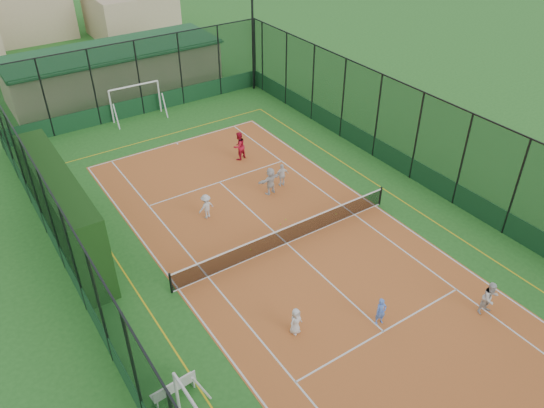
{
  "coord_description": "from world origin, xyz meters",
  "views": [
    {
      "loc": [
        -11.18,
        -15.54,
        15.39
      ],
      "look_at": [
        0.26,
        1.62,
        1.2
      ],
      "focal_mm": 35.0,
      "sensor_mm": 36.0,
      "label": 1
    }
  ],
  "objects_px": {
    "floodlight_ne": "(253,33)",
    "child_far_right": "(282,175)",
    "child_far_back": "(270,181)",
    "child_near_right": "(490,298)",
    "white_bench": "(173,387)",
    "child_near_mid": "(381,311)",
    "child_near_left": "(296,321)",
    "clubhouse": "(115,69)",
    "coach": "(239,146)",
    "child_far_left": "(206,206)",
    "futsal_goal_far": "(136,102)"
  },
  "relations": [
    {
      "from": "floodlight_ne",
      "to": "child_near_mid",
      "type": "xyz_separation_m",
      "value": [
        -8.43,
        -22.57,
        -3.51
      ]
    },
    {
      "from": "floodlight_ne",
      "to": "child_far_left",
      "type": "xyz_separation_m",
      "value": [
        -10.7,
        -12.72,
        -3.46
      ]
    },
    {
      "from": "child_near_right",
      "to": "white_bench",
      "type": "bearing_deg",
      "value": 174.43
    },
    {
      "from": "coach",
      "to": "white_bench",
      "type": "bearing_deg",
      "value": 36.62
    },
    {
      "from": "child_near_right",
      "to": "child_far_right",
      "type": "relative_size",
      "value": 1.13
    },
    {
      "from": "white_bench",
      "to": "child_near_right",
      "type": "xyz_separation_m",
      "value": [
        11.89,
        -3.34,
        0.31
      ]
    },
    {
      "from": "floodlight_ne",
      "to": "white_bench",
      "type": "distance_m",
      "value": 27.02
    },
    {
      "from": "clubhouse",
      "to": "child_far_back",
      "type": "xyz_separation_m",
      "value": [
        1.72,
        -18.04,
        -0.81
      ]
    },
    {
      "from": "child_near_left",
      "to": "child_far_back",
      "type": "height_order",
      "value": "child_far_back"
    },
    {
      "from": "child_far_back",
      "to": "coach",
      "type": "relative_size",
      "value": 0.89
    },
    {
      "from": "child_far_back",
      "to": "child_near_right",
      "type": "bearing_deg",
      "value": 93.67
    },
    {
      "from": "floodlight_ne",
      "to": "clubhouse",
      "type": "bearing_deg",
      "value": 147.88
    },
    {
      "from": "child_far_right",
      "to": "coach",
      "type": "relative_size",
      "value": 0.77
    },
    {
      "from": "white_bench",
      "to": "child_far_right",
      "type": "relative_size",
      "value": 1.19
    },
    {
      "from": "child_near_mid",
      "to": "child_far_back",
      "type": "distance_m",
      "value": 10.05
    },
    {
      "from": "white_bench",
      "to": "coach",
      "type": "bearing_deg",
      "value": 47.38
    },
    {
      "from": "child_near_mid",
      "to": "child_near_right",
      "type": "distance_m",
      "value": 4.36
    },
    {
      "from": "white_bench",
      "to": "child_far_back",
      "type": "distance_m",
      "value": 12.77
    },
    {
      "from": "floodlight_ne",
      "to": "child_far_right",
      "type": "relative_size",
      "value": 6.31
    },
    {
      "from": "child_near_mid",
      "to": "child_near_right",
      "type": "bearing_deg",
      "value": -13.01
    },
    {
      "from": "child_near_right",
      "to": "child_far_left",
      "type": "distance_m",
      "value": 13.3
    },
    {
      "from": "floodlight_ne",
      "to": "coach",
      "type": "height_order",
      "value": "floodlight_ne"
    },
    {
      "from": "white_bench",
      "to": "futsal_goal_far",
      "type": "height_order",
      "value": "futsal_goal_far"
    },
    {
      "from": "child_far_left",
      "to": "child_far_right",
      "type": "xyz_separation_m",
      "value": [
        4.75,
        0.36,
        0.0
      ]
    },
    {
      "from": "floodlight_ne",
      "to": "child_far_back",
      "type": "height_order",
      "value": "floodlight_ne"
    },
    {
      "from": "futsal_goal_far",
      "to": "child_far_right",
      "type": "xyz_separation_m",
      "value": [
        3.19,
        -12.48,
        -0.44
      ]
    },
    {
      "from": "white_bench",
      "to": "child_near_mid",
      "type": "distance_m",
      "value": 8.1
    },
    {
      "from": "floodlight_ne",
      "to": "child_near_left",
      "type": "xyz_separation_m",
      "value": [
        -11.4,
        -21.15,
        -3.53
      ]
    },
    {
      "from": "clubhouse",
      "to": "child_near_mid",
      "type": "relative_size",
      "value": 12.58
    },
    {
      "from": "futsal_goal_far",
      "to": "child_near_left",
      "type": "xyz_separation_m",
      "value": [
        -2.26,
        -21.27,
        -0.51
      ]
    },
    {
      "from": "child_near_right",
      "to": "child_far_left",
      "type": "bearing_deg",
      "value": 127.85
    },
    {
      "from": "futsal_goal_far",
      "to": "child_near_left",
      "type": "relative_size",
      "value": 2.93
    },
    {
      "from": "floodlight_ne",
      "to": "child_near_left",
      "type": "height_order",
      "value": "floodlight_ne"
    },
    {
      "from": "clubhouse",
      "to": "child_far_right",
      "type": "relative_size",
      "value": 11.62
    },
    {
      "from": "child_near_mid",
      "to": "clubhouse",
      "type": "bearing_deg",
      "value": 103.45
    },
    {
      "from": "white_bench",
      "to": "coach",
      "type": "distance_m",
      "value": 16.07
    },
    {
      "from": "child_near_left",
      "to": "child_near_right",
      "type": "distance_m",
      "value": 7.65
    },
    {
      "from": "clubhouse",
      "to": "child_near_left",
      "type": "xyz_separation_m",
      "value": [
        -2.8,
        -26.55,
        -0.98
      ]
    },
    {
      "from": "child_near_mid",
      "to": "coach",
      "type": "bearing_deg",
      "value": 94.76
    },
    {
      "from": "child_near_mid",
      "to": "white_bench",
      "type": "bearing_deg",
      "value": -177.02
    },
    {
      "from": "floodlight_ne",
      "to": "child_near_left",
      "type": "distance_m",
      "value": 24.29
    },
    {
      "from": "coach",
      "to": "child_near_left",
      "type": "bearing_deg",
      "value": 53.43
    },
    {
      "from": "floodlight_ne",
      "to": "white_bench",
      "type": "xyz_separation_m",
      "value": [
        -16.4,
        -21.15,
        -3.69
      ]
    },
    {
      "from": "clubhouse",
      "to": "coach",
      "type": "bearing_deg",
      "value": -80.98
    },
    {
      "from": "white_bench",
      "to": "child_near_left",
      "type": "distance_m",
      "value": 5.0
    },
    {
      "from": "floodlight_ne",
      "to": "coach",
      "type": "bearing_deg",
      "value": -126.58
    },
    {
      "from": "floodlight_ne",
      "to": "white_bench",
      "type": "relative_size",
      "value": 5.28
    },
    {
      "from": "child_near_mid",
      "to": "coach",
      "type": "relative_size",
      "value": 0.71
    },
    {
      "from": "white_bench",
      "to": "child_near_mid",
      "type": "relative_size",
      "value": 1.29
    },
    {
      "from": "child_near_left",
      "to": "child_near_mid",
      "type": "bearing_deg",
      "value": -38.33
    }
  ]
}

